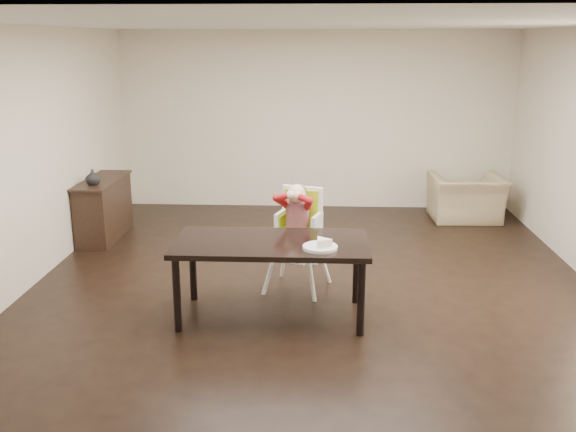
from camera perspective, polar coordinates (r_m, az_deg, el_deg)
name	(u,v)px	position (r m, az deg, el deg)	size (l,w,h in m)	color
ground	(312,288)	(6.86, 2.16, -6.45)	(7.00, 7.00, 0.00)	black
room_walls	(314,113)	(6.40, 2.33, 9.15)	(6.02, 7.02, 2.71)	beige
dining_table	(271,249)	(5.97, -1.50, -2.98)	(1.80, 0.90, 0.75)	black
high_chair	(298,215)	(6.63, 0.92, 0.08)	(0.59, 0.59, 1.13)	white
plate	(321,245)	(5.73, 2.96, -2.62)	(0.33, 0.33, 0.09)	white
armchair	(467,190)	(9.64, 15.60, 2.20)	(1.01, 0.66, 0.88)	tan
sideboard	(104,208)	(8.82, -16.05, 0.66)	(0.44, 1.26, 0.79)	black
vase	(93,177)	(8.42, -16.96, 3.31)	(0.19, 0.20, 0.19)	#99999E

